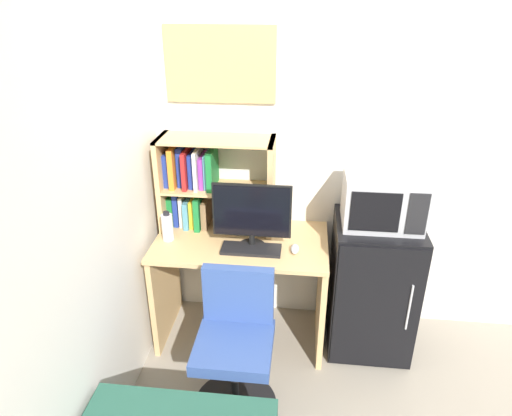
{
  "coord_description": "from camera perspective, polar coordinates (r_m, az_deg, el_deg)",
  "views": [
    {
      "loc": [
        -0.61,
        -2.85,
        2.23
      ],
      "look_at": [
        -0.9,
        -0.35,
        1.02
      ],
      "focal_mm": 32.06,
      "sensor_mm": 36.0,
      "label": 1
    }
  ],
  "objects": [
    {
      "name": "hutch_bookshelf",
      "position": [
        3.02,
        -6.8,
        3.24
      ],
      "size": [
        0.74,
        0.29,
        0.62
      ],
      "color": "tan",
      "rests_on": "desk"
    },
    {
      "name": "computer_mouse",
      "position": [
        2.82,
        4.88,
        -5.1
      ],
      "size": [
        0.05,
        0.1,
        0.04
      ],
      "primitive_type": "ellipsoid",
      "color": "silver",
      "rests_on": "desk"
    },
    {
      "name": "water_bottle",
      "position": [
        2.96,
        -10.99,
        -2.32
      ],
      "size": [
        0.07,
        0.07,
        0.2
      ],
      "color": "silver",
      "rests_on": "desk"
    },
    {
      "name": "mini_fridge",
      "position": [
        3.15,
        14.23,
        -9.36
      ],
      "size": [
        0.53,
        0.55,
        0.92
      ],
      "color": "black",
      "rests_on": "ground_plane"
    },
    {
      "name": "keyboard",
      "position": [
        2.83,
        -0.59,
        -5.17
      ],
      "size": [
        0.37,
        0.15,
        0.02
      ],
      "primitive_type": "cube",
      "color": "black",
      "rests_on": "desk"
    },
    {
      "name": "microwave",
      "position": [
        2.85,
        15.55,
        0.93
      ],
      "size": [
        0.47,
        0.35,
        0.32
      ],
      "color": "#ADADB2",
      "rests_on": "mini_fridge"
    },
    {
      "name": "wall_back",
      "position": [
        3.18,
        24.86,
        6.3
      ],
      "size": [
        6.4,
        0.04,
        2.6
      ],
      "primitive_type": "cube",
      "color": "silver",
      "rests_on": "ground_plane"
    },
    {
      "name": "wall_corkboard",
      "position": [
        2.92,
        -4.5,
        17.42
      ],
      "size": [
        0.68,
        0.02,
        0.46
      ],
      "primitive_type": "cube",
      "color": "tan"
    },
    {
      "name": "monitor",
      "position": [
        2.76,
        -0.54,
        -0.72
      ],
      "size": [
        0.48,
        0.16,
        0.42
      ],
      "color": "black",
      "rests_on": "desk"
    },
    {
      "name": "desk",
      "position": [
        3.08,
        -1.8,
        -8.03
      ],
      "size": [
        1.11,
        0.64,
        0.77
      ],
      "color": "tan",
      "rests_on": "ground_plane"
    },
    {
      "name": "wall_left",
      "position": [
        1.86,
        -27.92,
        -7.81
      ],
      "size": [
        0.04,
        4.4,
        2.6
      ],
      "primitive_type": "cube",
      "color": "silver",
      "rests_on": "ground_plane"
    },
    {
      "name": "desk_chair",
      "position": [
        2.7,
        -2.56,
        -17.49
      ],
      "size": [
        0.48,
        0.48,
        0.85
      ],
      "color": "black",
      "rests_on": "ground_plane"
    }
  ]
}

